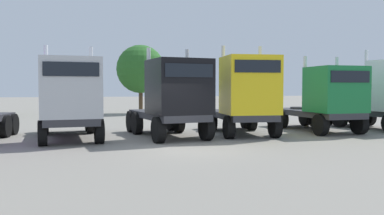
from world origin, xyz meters
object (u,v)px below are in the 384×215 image
at_px(semi_truck_black, 174,97).
at_px(semi_truck_green, 326,99).
at_px(semi_truck_yellow, 246,95).
at_px(semi_truck_silver, 70,99).

height_order(semi_truck_black, semi_truck_green, semi_truck_black).
bearing_deg(semi_truck_yellow, semi_truck_green, 98.02).
relative_size(semi_truck_silver, semi_truck_green, 1.05).
bearing_deg(semi_truck_yellow, semi_truck_black, -81.19).
bearing_deg(semi_truck_silver, semi_truck_yellow, 85.34).
bearing_deg(semi_truck_black, semi_truck_green, 85.75).
distance_m(semi_truck_silver, semi_truck_black, 4.53).
xyz_separation_m(semi_truck_yellow, semi_truck_green, (4.56, 0.16, -0.21)).
relative_size(semi_truck_black, semi_truck_yellow, 1.02).
bearing_deg(semi_truck_yellow, semi_truck_silver, -85.62).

